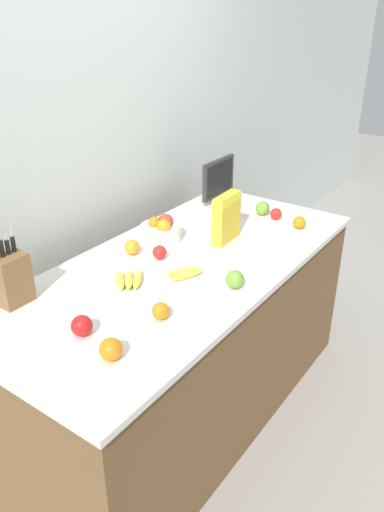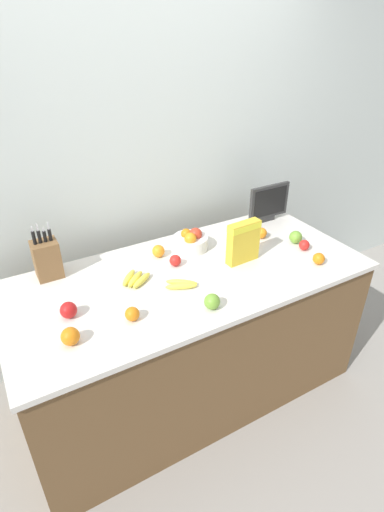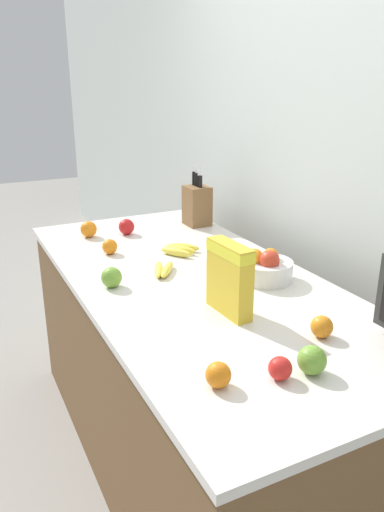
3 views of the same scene
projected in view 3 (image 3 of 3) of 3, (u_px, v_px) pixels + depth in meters
ground_plane at (194, 456)px, 2.30m from camera, size 14.00×14.00×0.00m
wall_back at (333, 163)px, 2.15m from camera, size 9.00×0.06×2.60m
counter at (194, 373)px, 2.15m from camera, size 2.02×0.92×0.89m
knife_block at (197, 205)px, 2.69m from camera, size 0.13×0.12×0.32m
cereal_box at (229, 275)px, 1.66m from camera, size 0.20×0.07×0.25m
fruit_bowl at (265, 267)px, 1.96m from camera, size 0.21×0.21×0.13m
banana_bunch_left at (179, 250)px, 2.28m from camera, size 0.19×0.19×0.04m
banana_bunch_right at (163, 269)px, 2.04m from camera, size 0.18×0.14×0.03m
apple_leftmost at (112, 277)px, 1.90m from camera, size 0.08×0.08×0.08m
apple_by_knife_block at (126, 227)px, 2.54m from camera, size 0.08×0.08×0.08m
apple_rightmost at (280, 368)px, 1.32m from camera, size 0.06×0.06×0.06m
apple_middle at (215, 263)px, 2.06m from camera, size 0.07×0.07×0.07m
apple_rear at (312, 360)px, 1.34m from camera, size 0.08×0.08×0.08m
orange_front_right at (110, 247)px, 2.26m from camera, size 0.07×0.07×0.07m
orange_front_center at (239, 254)px, 2.15m from camera, size 0.08×0.08×0.08m
orange_near_bowl at (322, 327)px, 1.54m from camera, size 0.07×0.07×0.07m
orange_back_center at (218, 375)px, 1.29m from camera, size 0.07×0.07×0.07m
orange_mid_right at (89, 229)px, 2.50m from camera, size 0.08×0.08×0.08m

